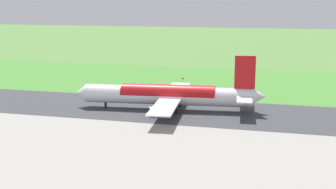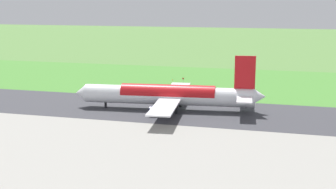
{
  "view_description": "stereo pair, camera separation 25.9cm",
  "coord_description": "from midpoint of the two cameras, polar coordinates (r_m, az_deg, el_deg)",
  "views": [
    {
      "loc": [
        -36.15,
        120.68,
        30.39
      ],
      "look_at": [
        -4.55,
        0.0,
        4.5
      ],
      "focal_mm": 48.55,
      "sensor_mm": 36.0,
      "label": 1
    },
    {
      "loc": [
        -36.4,
        120.61,
        30.39
      ],
      "look_at": [
        -4.55,
        0.0,
        4.5
      ],
      "focal_mm": 48.55,
      "sensor_mm": 36.0,
      "label": 2
    }
  ],
  "objects": [
    {
      "name": "apron_concrete",
      "position": [
        85.91,
        -11.4,
        -9.22
      ],
      "size": [
        440.0,
        110.0,
        0.05
      ],
      "primitive_type": "cube",
      "color": "gray",
      "rests_on": "ground"
    },
    {
      "name": "grass_verge_foreground",
      "position": [
        170.94,
        2.3,
        1.48
      ],
      "size": [
        600.0,
        80.0,
        0.04
      ],
      "primitive_type": "cube",
      "color": "#478534",
      "rests_on": "ground"
    },
    {
      "name": "ground_plane",
      "position": [
        129.6,
        -1.89,
        -1.84
      ],
      "size": [
        800.0,
        800.0,
        0.0
      ],
      "primitive_type": "plane",
      "color": "#547F3D"
    },
    {
      "name": "runway_asphalt",
      "position": [
        129.59,
        -1.89,
        -1.83
      ],
      "size": [
        600.0,
        30.3,
        0.06
      ],
      "primitive_type": "cube",
      "color": "#38383D",
      "rests_on": "ground"
    },
    {
      "name": "no_stopping_sign",
      "position": [
        168.91,
        1.95,
        1.82
      ],
      "size": [
        0.6,
        0.1,
        2.26
      ],
      "color": "slate",
      "rests_on": "ground"
    },
    {
      "name": "traffic_cone_orange",
      "position": [
        176.0,
        0.62,
        1.87
      ],
      "size": [
        0.4,
        0.4,
        0.55
      ],
      "primitive_type": "cone",
      "color": "orange",
      "rests_on": "ground"
    },
    {
      "name": "airliner_main",
      "position": [
        127.38,
        0.23,
        -0.07
      ],
      "size": [
        54.15,
        44.38,
        15.88
      ],
      "color": "white",
      "rests_on": "ground"
    }
  ]
}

